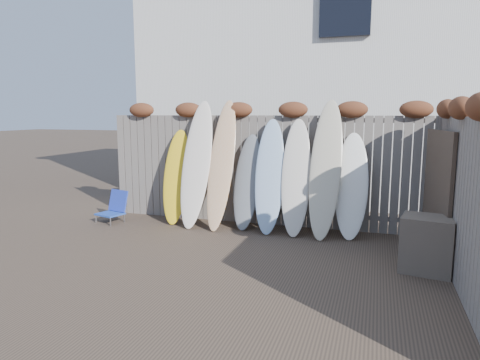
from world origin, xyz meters
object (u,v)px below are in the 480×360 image
(surfboard_0, at_px, (176,176))
(lattice_panel, at_px, (437,195))
(wooden_crate, at_px, (427,244))
(beach_chair, at_px, (114,207))

(surfboard_0, bearing_deg, lattice_panel, -13.56)
(wooden_crate, height_order, lattice_panel, lattice_panel)
(wooden_crate, bearing_deg, surfboard_0, 162.29)
(lattice_panel, height_order, surfboard_0, lattice_panel)
(beach_chair, height_order, lattice_panel, lattice_panel)
(beach_chair, distance_m, wooden_crate, 5.47)
(beach_chair, distance_m, surfboard_0, 1.34)
(wooden_crate, distance_m, lattice_panel, 0.84)
(lattice_panel, xyz_separation_m, surfboard_0, (-4.38, 0.73, -0.03))
(surfboard_0, bearing_deg, wooden_crate, -21.85)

